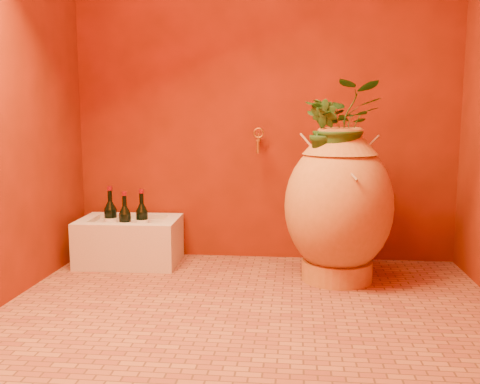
# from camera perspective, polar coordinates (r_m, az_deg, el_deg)

# --- Properties ---
(floor) EXTENTS (2.50, 2.50, 0.00)m
(floor) POSITION_cam_1_polar(r_m,az_deg,el_deg) (2.72, 1.11, -12.38)
(floor) COLOR brown
(floor) RESTS_ON ground
(wall_back) EXTENTS (2.50, 0.02, 2.50)m
(wall_back) POSITION_cam_1_polar(r_m,az_deg,el_deg) (3.55, 2.59, 12.97)
(wall_back) COLOR #571804
(wall_back) RESTS_ON ground
(amphora) EXTENTS (0.64, 0.64, 0.89)m
(amphora) POSITION_cam_1_polar(r_m,az_deg,el_deg) (3.12, 10.46, -1.41)
(amphora) COLOR #B27332
(amphora) RESTS_ON floor
(stone_basin) EXTENTS (0.65, 0.45, 0.29)m
(stone_basin) POSITION_cam_1_polar(r_m,az_deg,el_deg) (3.55, -11.68, -5.23)
(stone_basin) COLOR beige
(stone_basin) RESTS_ON floor
(wine_bottle_a) EXTENTS (0.08, 0.08, 0.32)m
(wine_bottle_a) POSITION_cam_1_polar(r_m,az_deg,el_deg) (3.44, -12.15, -3.35)
(wine_bottle_a) COLOR black
(wine_bottle_a) RESTS_ON stone_basin
(wine_bottle_b) EXTENTS (0.08, 0.08, 0.32)m
(wine_bottle_b) POSITION_cam_1_polar(r_m,az_deg,el_deg) (3.49, -10.40, -3.12)
(wine_bottle_b) COLOR black
(wine_bottle_b) RESTS_ON stone_basin
(wine_bottle_c) EXTENTS (0.08, 0.08, 0.34)m
(wine_bottle_c) POSITION_cam_1_polar(r_m,az_deg,el_deg) (3.55, -13.62, -2.92)
(wine_bottle_c) COLOR black
(wine_bottle_c) RESTS_ON stone_basin
(wall_tap) EXTENTS (0.07, 0.15, 0.16)m
(wall_tap) POSITION_cam_1_polar(r_m,az_deg,el_deg) (3.46, 1.98, 5.65)
(wall_tap) COLOR #B08928
(wall_tap) RESTS_ON wall_back
(plant_main) EXTENTS (0.45, 0.40, 0.47)m
(plant_main) POSITION_cam_1_polar(r_m,az_deg,el_deg) (3.06, 10.74, 7.12)
(plant_main) COLOR #204A1A
(plant_main) RESTS_ON amphora
(plant_side) EXTENTS (0.22, 0.24, 0.35)m
(plant_side) POSITION_cam_1_polar(r_m,az_deg,el_deg) (2.99, 9.03, 6.41)
(plant_side) COLOR #204A1A
(plant_side) RESTS_ON amphora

